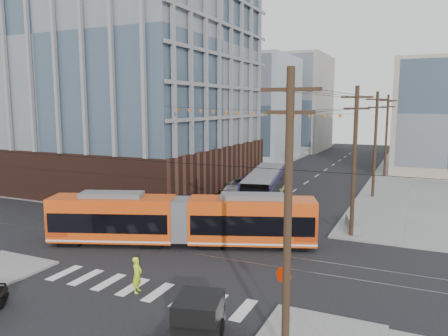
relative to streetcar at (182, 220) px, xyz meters
The scene contains 16 objects.
ground 5.06m from the streetcar, 65.46° to the right, with size 160.00×160.00×0.00m, color slate.
office_building 30.12m from the streetcar, 136.99° to the left, with size 30.00×25.00×28.60m, color #381E16.
bg_bldg_nw_near 50.51m from the streetcar, 107.49° to the left, with size 18.00×16.00×18.00m, color #8C99A5.
bg_bldg_ne_near 47.64m from the streetcar, 67.64° to the left, with size 14.00×14.00×16.00m, color gray.
bg_bldg_nw_far 69.23m from the streetcar, 100.08° to the left, with size 16.00×18.00×20.00m, color gray.
utility_pole_near 15.17m from the streetcar, 44.58° to the right, with size 0.30×0.30×11.00m, color black.
utility_pole_far 52.86m from the streetcar, 78.55° to the left, with size 0.30×0.30×11.00m, color black.
streetcar is the anchor object (origin of this frame).
city_bus 12.75m from the streetcar, 82.36° to the left, with size 2.77×12.79×3.62m, color #191433, non-canonical shape.
pickup_truck 13.77m from the streetcar, 58.82° to the right, with size 1.86×5.20×1.76m, color black, non-canonical shape.
parked_car_silver 9.28m from the streetcar, 114.09° to the left, with size 1.69×4.83×1.59m, color silver.
parked_car_white 15.92m from the streetcar, 100.73° to the left, with size 1.97×4.85×1.41m, color #B3B3B3.
parked_car_grey 20.87m from the streetcar, 99.75° to the left, with size 2.29×4.97×1.38m, color #5C5D62.
pedestrian 7.96m from the streetcar, 77.04° to the right, with size 0.69×0.45×1.89m, color #CCF420.
stop_sign 12.61m from the streetcar, 39.68° to the right, with size 0.78×0.78×2.57m, color #B91C00, non-canonical shape.
jersey_barrier 13.60m from the streetcar, 40.60° to the left, with size 0.90×4.00×0.80m, color slate.
Camera 1 is at (12.80, -21.16, 9.67)m, focal length 35.00 mm.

